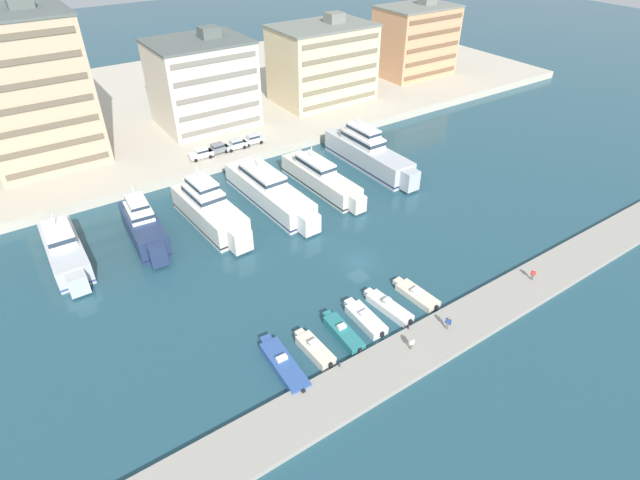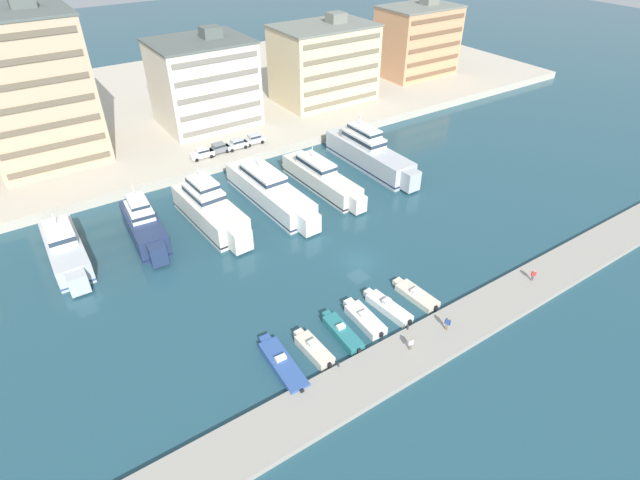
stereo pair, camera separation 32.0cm
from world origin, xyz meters
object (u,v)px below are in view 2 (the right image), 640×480
Objects in this scene: motorboat_teal_mid_left at (342,333)px; yacht_navy_left at (144,226)px; yacht_silver_center_right at (369,153)px; yacht_ivory_center at (321,178)px; motorboat_white_center_left at (364,318)px; car_grey_left at (218,148)px; car_silver_mid_left at (237,144)px; car_white_far_left at (202,153)px; yacht_silver_far_left at (66,250)px; pedestrian_mid_deck at (411,343)px; motorboat_cream_center_right at (416,295)px; motorboat_cream_left at (313,349)px; pedestrian_near_edge at (533,275)px; yacht_white_center_left at (270,191)px; yacht_ivory_mid_left at (210,209)px; motorboat_blue_far_left at (282,364)px; motorboat_white_center at (388,307)px; pedestrian_far_side at (448,323)px; car_silver_center_left at (254,139)px.

yacht_navy_left is at bearing 111.42° from motorboat_teal_mid_left.
yacht_navy_left is at bearing -179.44° from yacht_silver_center_right.
motorboat_white_center_left is (-13.33, -28.59, -1.36)m from yacht_ivory_center.
car_grey_left is 3.57m from car_silver_mid_left.
motorboat_white_center_left is at bearing -90.37° from car_white_far_left.
pedestrian_mid_deck is at bearing -54.34° from yacht_silver_far_left.
motorboat_cream_center_right is at bearing -42.81° from yacht_silver_far_left.
yacht_silver_center_right is 44.70m from motorboat_cream_left.
motorboat_cream_center_right is 15.05m from pedestrian_near_edge.
yacht_silver_far_left reaches higher than motorboat_cream_center_right.
car_silver_mid_left is (2.97, 17.64, 0.56)m from yacht_white_center_left.
car_grey_left reaches higher than motorboat_cream_left.
motorboat_cream_center_right is (23.12, -30.25, -1.83)m from yacht_navy_left.
yacht_ivory_mid_left is at bearing -125.89° from car_silver_mid_left.
motorboat_cream_center_right is at bearing -84.83° from car_grey_left.
car_white_far_left is 1.01× the size of car_silver_mid_left.
motorboat_blue_far_left is 14.61m from motorboat_white_center.
car_grey_left is at bearing 85.77° from motorboat_white_center_left.
yacht_ivory_mid_left reaches higher than pedestrian_far_side.
yacht_white_center_left is 32.04m from motorboat_cream_left.
yacht_silver_far_left is 39.77m from car_silver_center_left.
motorboat_white_center is (-9.86, -28.63, -1.37)m from yacht_ivory_center.
yacht_silver_center_right reaches higher than car_grey_left.
motorboat_white_center is 46.94m from car_white_far_left.
yacht_silver_center_right is at bearing -0.31° from yacht_silver_far_left.
motorboat_white_center_left is at bearing 179.32° from motorboat_white_center.
car_white_far_left reaches higher than pedestrian_near_edge.
motorboat_cream_left is at bearing -92.53° from yacht_ivory_mid_left.
yacht_ivory_center is 11.39× the size of pedestrian_far_side.
motorboat_teal_mid_left is (22.21, -31.11, -1.38)m from yacht_silver_far_left.
car_silver_mid_left reaches higher than pedestrian_near_edge.
car_white_far_left is 53.25m from pedestrian_mid_deck.
yacht_silver_far_left reaches higher than pedestrian_near_edge.
car_grey_left reaches higher than motorboat_cream_center_right.
motorboat_white_center_left reaches higher than motorboat_blue_far_left.
yacht_ivory_mid_left is (9.29, -1.33, 0.23)m from yacht_navy_left.
yacht_ivory_mid_left is 24.80m from car_silver_center_left.
car_white_far_left reaches higher than motorboat_blue_far_left.
yacht_silver_far_left is at bearing 130.67° from pedestrian_far_side.
yacht_ivory_center reaches higher than motorboat_cream_left.
yacht_white_center_left is 19.03m from car_silver_center_left.
car_white_far_left and car_grey_left have the same top height.
car_silver_mid_left is (6.74, 0.10, 0.00)m from car_white_far_left.
motorboat_blue_far_left is 4.91× the size of pedestrian_far_side.
pedestrian_mid_deck is (16.44, -36.55, -0.66)m from yacht_navy_left.
yacht_silver_far_left is 3.90× the size of car_silver_center_left.
car_silver_mid_left is 2.59× the size of pedestrian_mid_deck.
motorboat_cream_left is at bearing -110.66° from car_silver_center_left.
car_white_far_left is at bearing -179.14° from car_silver_mid_left.
yacht_ivory_mid_left is at bearing 101.48° from pedestrian_mid_deck.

